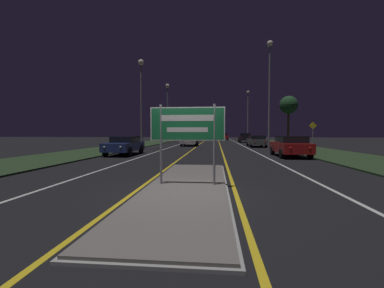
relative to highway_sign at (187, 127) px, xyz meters
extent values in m
plane|color=black|center=(0.00, -0.68, -1.82)|extent=(160.00, 160.00, 0.00)
cube|color=#999993|center=(0.00, 0.00, -1.79)|extent=(2.42, 9.39, 0.05)
cube|color=#66605B|center=(0.00, 0.00, -1.77)|extent=(2.30, 9.27, 0.10)
cube|color=#23381E|center=(-9.50, 19.32, -1.78)|extent=(5.00, 100.00, 0.08)
cube|color=#23381E|center=(9.50, 19.32, -1.78)|extent=(5.00, 100.00, 0.08)
cube|color=gold|center=(-1.40, 24.32, -1.81)|extent=(0.12, 70.00, 0.01)
cube|color=gold|center=(1.40, 24.32, -1.81)|extent=(0.12, 70.00, 0.01)
cube|color=silver|center=(-4.20, 24.32, -1.81)|extent=(0.12, 70.00, 0.01)
cube|color=silver|center=(4.20, 24.32, -1.81)|extent=(0.12, 70.00, 0.01)
cube|color=silver|center=(-7.20, 24.32, -1.81)|extent=(0.10, 70.00, 0.01)
cube|color=silver|center=(7.20, 24.32, -1.81)|extent=(0.10, 70.00, 0.01)
cylinder|color=gray|center=(-0.81, 0.00, -0.51)|extent=(0.07, 0.07, 2.42)
cylinder|color=gray|center=(0.81, 0.00, -0.51)|extent=(0.07, 0.07, 2.42)
cube|color=#19703D|center=(0.00, 0.00, 0.10)|extent=(2.24, 0.04, 1.00)
cube|color=white|center=(0.00, -0.02, 0.10)|extent=(2.24, 0.00, 1.00)
cube|color=#19703D|center=(0.00, -0.02, 0.10)|extent=(2.17, 0.01, 0.94)
cube|color=white|center=(0.00, -0.02, 0.28)|extent=(1.57, 0.01, 0.18)
cube|color=white|center=(0.00, -0.02, -0.07)|extent=(1.23, 0.01, 0.14)
cylinder|color=gray|center=(-6.46, 17.15, 2.35)|extent=(0.18, 0.18, 8.34)
sphere|color=#F9EAC6|center=(-6.46, 17.15, 6.69)|extent=(0.57, 0.57, 0.57)
cylinder|color=gray|center=(-6.32, 30.22, 2.39)|extent=(0.18, 0.18, 8.41)
sphere|color=#F9EAC6|center=(-6.32, 30.22, 6.76)|extent=(0.57, 0.57, 0.57)
cylinder|color=gray|center=(6.34, 19.66, 3.47)|extent=(0.18, 0.18, 10.58)
sphere|color=#F9EAC6|center=(6.34, 19.66, 8.94)|extent=(0.61, 0.61, 0.61)
cylinder|color=gray|center=(6.32, 37.28, 2.39)|extent=(0.18, 0.18, 8.42)
sphere|color=#F9EAC6|center=(6.32, 37.28, 6.74)|extent=(0.46, 0.46, 0.46)
cube|color=maroon|center=(5.89, 10.37, -1.17)|extent=(1.82, 4.34, 0.64)
cube|color=black|center=(5.89, 10.10, -0.62)|extent=(1.60, 2.26, 0.46)
sphere|color=red|center=(5.33, 8.22, -1.09)|extent=(0.14, 0.14, 0.14)
sphere|color=red|center=(6.46, 8.22, -1.09)|extent=(0.14, 0.14, 0.14)
cylinder|color=black|center=(5.02, 11.71, -1.49)|extent=(0.22, 0.65, 0.65)
cylinder|color=black|center=(6.76, 11.71, -1.49)|extent=(0.22, 0.65, 0.65)
cylinder|color=black|center=(5.02, 9.02, -1.49)|extent=(0.22, 0.65, 0.65)
cylinder|color=black|center=(6.76, 9.02, -1.49)|extent=(0.22, 0.65, 0.65)
cube|color=#4C514C|center=(5.52, 22.42, -1.22)|extent=(1.74, 4.73, 0.56)
cube|color=black|center=(5.52, 22.14, -0.72)|extent=(1.53, 2.46, 0.45)
sphere|color=red|center=(4.98, 20.08, -1.15)|extent=(0.14, 0.14, 0.14)
sphere|color=red|center=(6.06, 20.08, -1.15)|extent=(0.14, 0.14, 0.14)
cylinder|color=black|center=(4.69, 23.89, -1.50)|extent=(0.22, 0.63, 0.63)
cylinder|color=black|center=(6.35, 23.89, -1.50)|extent=(0.22, 0.63, 0.63)
cylinder|color=black|center=(4.69, 20.96, -1.50)|extent=(0.22, 0.63, 0.63)
cylinder|color=black|center=(6.35, 20.96, -1.50)|extent=(0.22, 0.63, 0.63)
cube|color=black|center=(5.64, 35.60, -1.14)|extent=(1.85, 4.14, 0.63)
cube|color=black|center=(5.64, 35.35, -0.55)|extent=(1.63, 2.15, 0.55)
sphere|color=red|center=(5.06, 33.54, -1.07)|extent=(0.14, 0.14, 0.14)
sphere|color=red|center=(6.21, 33.54, -1.07)|extent=(0.14, 0.14, 0.14)
cylinder|color=black|center=(4.75, 36.88, -1.46)|extent=(0.22, 0.72, 0.72)
cylinder|color=black|center=(6.52, 36.88, -1.46)|extent=(0.22, 0.72, 0.72)
cylinder|color=black|center=(4.75, 34.31, -1.46)|extent=(0.22, 0.72, 0.72)
cylinder|color=black|center=(6.52, 34.31, -1.46)|extent=(0.22, 0.72, 0.72)
cube|color=maroon|center=(2.57, 49.56, -1.16)|extent=(1.80, 4.09, 0.69)
cube|color=black|center=(2.57, 49.32, -0.56)|extent=(1.59, 2.13, 0.52)
sphere|color=red|center=(2.01, 47.54, -1.08)|extent=(0.14, 0.14, 0.14)
sphere|color=red|center=(3.13, 47.54, -1.08)|extent=(0.14, 0.14, 0.14)
cylinder|color=black|center=(1.71, 50.83, -1.51)|extent=(0.22, 0.62, 0.62)
cylinder|color=black|center=(3.43, 50.83, -1.51)|extent=(0.22, 0.62, 0.62)
cylinder|color=black|center=(1.71, 48.30, -1.51)|extent=(0.22, 0.62, 0.62)
cylinder|color=black|center=(3.43, 48.30, -1.51)|extent=(0.22, 0.62, 0.62)
cube|color=navy|center=(-5.89, 10.74, -1.19)|extent=(1.78, 4.47, 0.60)
cube|color=black|center=(-5.89, 11.01, -0.67)|extent=(1.57, 2.32, 0.44)
sphere|color=white|center=(-6.44, 8.53, -1.11)|extent=(0.14, 0.14, 0.14)
sphere|color=white|center=(-5.33, 8.53, -1.11)|extent=(0.14, 0.14, 0.14)
cylinder|color=black|center=(-6.74, 9.36, -1.49)|extent=(0.22, 0.66, 0.66)
cylinder|color=black|center=(-5.03, 9.36, -1.49)|extent=(0.22, 0.66, 0.66)
cylinder|color=black|center=(-6.74, 12.13, -1.49)|extent=(0.22, 0.66, 0.66)
cylinder|color=black|center=(-5.03, 12.13, -1.49)|extent=(0.22, 0.66, 0.66)
cube|color=silver|center=(-2.37, 23.82, -1.15)|extent=(1.78, 4.63, 0.66)
cube|color=black|center=(-2.37, 24.10, -0.59)|extent=(1.57, 2.41, 0.47)
sphere|color=white|center=(-2.92, 21.53, -1.07)|extent=(0.14, 0.14, 0.14)
sphere|color=white|center=(-1.81, 21.53, -1.07)|extent=(0.14, 0.14, 0.14)
cylinder|color=black|center=(-3.22, 22.39, -1.48)|extent=(0.22, 0.67, 0.67)
cylinder|color=black|center=(-1.52, 22.39, -1.48)|extent=(0.22, 0.67, 0.67)
cylinder|color=black|center=(-3.22, 25.26, -1.48)|extent=(0.22, 0.67, 0.67)
cylinder|color=black|center=(-1.52, 25.26, -1.48)|extent=(0.22, 0.67, 0.67)
cylinder|color=gray|center=(8.61, 13.77, -0.65)|extent=(0.06, 0.06, 2.18)
cube|color=yellow|center=(8.61, 13.77, 0.39)|extent=(0.60, 0.02, 0.60)
cylinder|color=#4C3823|center=(8.72, 21.21, 0.33)|extent=(0.24, 0.24, 4.14)
sphere|color=#1E4223|center=(8.72, 21.21, 2.84)|extent=(1.94, 1.94, 1.94)
camera|label=1|loc=(0.85, -7.64, -0.15)|focal=24.00mm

